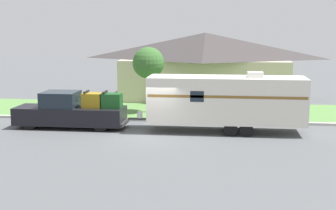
{
  "coord_description": "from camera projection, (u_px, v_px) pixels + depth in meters",
  "views": [
    {
      "loc": [
        3.65,
        -23.44,
        5.59
      ],
      "look_at": [
        0.64,
        1.37,
        1.4
      ],
      "focal_mm": 50.0,
      "sensor_mm": 36.0,
      "label": 1
    }
  ],
  "objects": [
    {
      "name": "tree_in_yard",
      "position": [
        148.0,
        63.0,
        30.35
      ],
      "size": [
        2.06,
        2.06,
        4.31
      ],
      "color": "brown",
      "rests_on": "ground_plane"
    },
    {
      "name": "mailbox",
      "position": [
        261.0,
        105.0,
        28.02
      ],
      "size": [
        0.48,
        0.2,
        1.23
      ],
      "color": "brown",
      "rests_on": "ground_plane"
    },
    {
      "name": "lawn_strip",
      "position": [
        169.0,
        110.0,
        31.55
      ],
      "size": [
        80.0,
        7.0,
        0.03
      ],
      "color": "#568442",
      "rests_on": "ground_plane"
    },
    {
      "name": "pickup_truck",
      "position": [
        71.0,
        111.0,
        26.06
      ],
      "size": [
        6.21,
        1.93,
        2.1
      ],
      "color": "black",
      "rests_on": "ground_plane"
    },
    {
      "name": "ground_plane",
      "position": [
        153.0,
        136.0,
        24.31
      ],
      "size": [
        120.0,
        120.0,
        0.0
      ],
      "primitive_type": "plane",
      "color": "#515456"
    },
    {
      "name": "house_across_street",
      "position": [
        205.0,
        64.0,
        36.86
      ],
      "size": [
        13.66,
        7.2,
        5.14
      ],
      "color": "beige",
      "rests_on": "ground_plane"
    },
    {
      "name": "curb_strip",
      "position": [
        162.0,
        120.0,
        27.97
      ],
      "size": [
        80.0,
        0.3,
        0.14
      ],
      "color": "#ADADA8",
      "rests_on": "ground_plane"
    },
    {
      "name": "travel_trailer",
      "position": [
        226.0,
        100.0,
        24.91
      ],
      "size": [
        9.49,
        2.3,
        3.26
      ],
      "color": "black",
      "rests_on": "ground_plane"
    }
  ]
}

